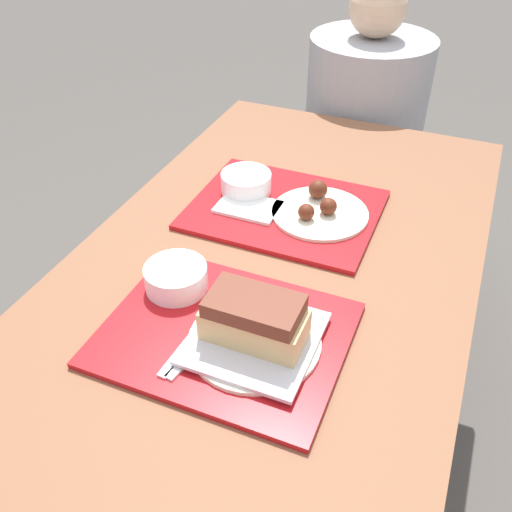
{
  "coord_description": "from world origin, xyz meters",
  "views": [
    {
      "loc": [
        0.32,
        -0.8,
        1.49
      ],
      "look_at": [
        -0.02,
        0.01,
        0.81
      ],
      "focal_mm": 40.0,
      "sensor_mm": 36.0,
      "label": 1
    }
  ],
  "objects": [
    {
      "name": "ground_plane",
      "position": [
        0.0,
        0.0,
        0.0
      ],
      "size": [
        12.0,
        12.0,
        0.0
      ],
      "primitive_type": "plane",
      "color": "#4C4742"
    },
    {
      "name": "picnic_table",
      "position": [
        0.0,
        0.0,
        0.66
      ],
      "size": [
        0.79,
        1.54,
        0.77
      ],
      "color": "brown",
      "rests_on": "ground_plane"
    },
    {
      "name": "picnic_bench_far",
      "position": [
        0.0,
        0.99,
        0.36
      ],
      "size": [
        0.76,
        0.28,
        0.44
      ],
      "color": "brown",
      "rests_on": "ground_plane"
    },
    {
      "name": "tray_near",
      "position": [
        0.0,
        -0.18,
        0.77
      ],
      "size": [
        0.41,
        0.33,
        0.01
      ],
      "color": "#B21419",
      "rests_on": "picnic_table"
    },
    {
      "name": "tray_far",
      "position": [
        -0.04,
        0.23,
        0.77
      ],
      "size": [
        0.41,
        0.33,
        0.01
      ],
      "color": "#B21419",
      "rests_on": "picnic_table"
    },
    {
      "name": "bowl_coleslaw_near",
      "position": [
        -0.13,
        -0.11,
        0.8
      ],
      "size": [
        0.12,
        0.12,
        0.05
      ],
      "color": "white",
      "rests_on": "tray_near"
    },
    {
      "name": "brisket_sandwich_plate",
      "position": [
        0.06,
        -0.18,
        0.82
      ],
      "size": [
        0.23,
        0.23,
        0.1
      ],
      "color": "beige",
      "rests_on": "tray_near"
    },
    {
      "name": "plastic_fork_near",
      "position": [
        -0.05,
        -0.22,
        0.78
      ],
      "size": [
        0.03,
        0.17,
        0.0
      ],
      "color": "white",
      "rests_on": "tray_near"
    },
    {
      "name": "plastic_knife_near",
      "position": [
        -0.02,
        -0.22,
        0.78
      ],
      "size": [
        0.05,
        0.17,
        0.0
      ],
      "color": "white",
      "rests_on": "tray_near"
    },
    {
      "name": "condiment_packet",
      "position": [
        -0.0,
        -0.1,
        0.78
      ],
      "size": [
        0.04,
        0.03,
        0.01
      ],
      "color": "teal",
      "rests_on": "tray_near"
    },
    {
      "name": "bowl_coleslaw_far",
      "position": [
        -0.15,
        0.26,
        0.8
      ],
      "size": [
        0.12,
        0.12,
        0.05
      ],
      "color": "white",
      "rests_on": "tray_far"
    },
    {
      "name": "wings_plate_far",
      "position": [
        0.04,
        0.24,
        0.79
      ],
      "size": [
        0.22,
        0.22,
        0.05
      ],
      "color": "beige",
      "rests_on": "tray_far"
    },
    {
      "name": "napkin_far",
      "position": [
        -0.12,
        0.19,
        0.78
      ],
      "size": [
        0.14,
        0.1,
        0.01
      ],
      "color": "white",
      "rests_on": "tray_far"
    },
    {
      "name": "person_seated_across",
      "position": [
        -0.04,
        0.99,
        0.71
      ],
      "size": [
        0.39,
        0.39,
        0.68
      ],
      "color": "#9E9EA3",
      "rests_on": "picnic_bench_far"
    }
  ]
}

